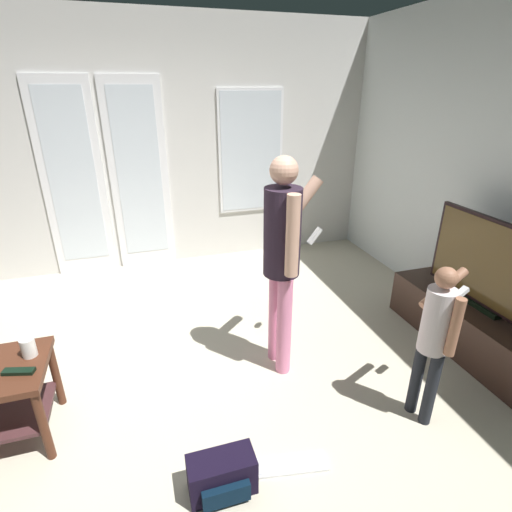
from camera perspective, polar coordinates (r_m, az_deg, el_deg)
ground_plane at (r=2.97m, az=-16.13°, el=-20.06°), size 5.93×4.88×0.02m
wall_back_with_doors at (r=4.64m, az=-18.88°, el=14.16°), size 5.93×0.09×2.75m
tv_stand at (r=3.67m, az=29.08°, el=-9.15°), size 0.48×1.49×0.39m
flat_screen_tv at (r=3.44m, az=30.83°, el=-1.18°), size 0.08×1.08×0.72m
person_adult at (r=2.70m, az=3.97°, el=0.84°), size 0.51×0.44×1.60m
person_child at (r=2.60m, az=24.74°, el=-10.05°), size 0.46×0.34×1.08m
backpack at (r=2.37m, az=-4.96°, el=-29.28°), size 0.36×0.21×0.22m
loose_keyboard at (r=2.54m, az=4.81°, el=-28.01°), size 0.46×0.20×0.02m
cup_near_edge at (r=2.72m, az=-30.27°, el=-11.43°), size 0.08×0.08×0.12m
dvd_remote_slim at (r=2.63m, az=-31.32°, el=-14.18°), size 0.18×0.09×0.02m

